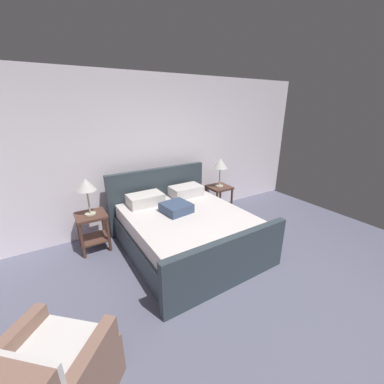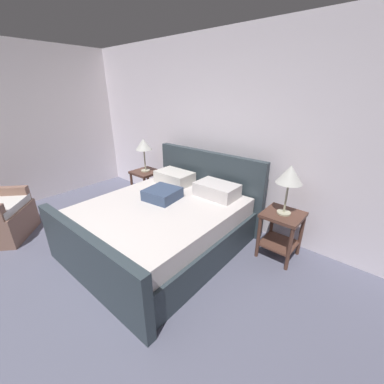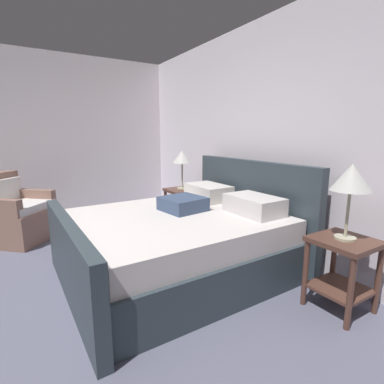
{
  "view_description": "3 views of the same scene",
  "coord_description": "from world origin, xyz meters",
  "px_view_note": "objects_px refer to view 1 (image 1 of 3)",
  "views": [
    {
      "loc": [
        -1.92,
        -1.03,
        2.17
      ],
      "look_at": [
        -0.05,
        2.04,
        0.86
      ],
      "focal_mm": 22.36,
      "sensor_mm": 36.0,
      "label": 1
    },
    {
      "loc": [
        1.81,
        0.02,
        1.96
      ],
      "look_at": [
        0.05,
        2.06,
        0.81
      ],
      "focal_mm": 22.65,
      "sensor_mm": 36.0,
      "label": 2
    },
    {
      "loc": [
        2.19,
        0.5,
        1.41
      ],
      "look_at": [
        -0.05,
        1.87,
        0.88
      ],
      "focal_mm": 27.27,
      "sensor_mm": 36.0,
      "label": 3
    }
  ],
  "objects_px": {
    "table_lamp_right": "(220,164)",
    "nightstand_right": "(219,195)",
    "nightstand_left": "(92,226)",
    "armchair": "(47,384)",
    "bed": "(185,228)",
    "table_lamp_left": "(86,186)"
  },
  "relations": [
    {
      "from": "bed",
      "to": "table_lamp_right",
      "type": "xyz_separation_m",
      "value": [
        1.25,
        0.77,
        0.73
      ]
    },
    {
      "from": "bed",
      "to": "table_lamp_right",
      "type": "height_order",
      "value": "table_lamp_right"
    },
    {
      "from": "table_lamp_right",
      "to": "nightstand_left",
      "type": "xyz_separation_m",
      "value": [
        -2.5,
        -0.04,
        -0.67
      ]
    },
    {
      "from": "armchair",
      "to": "table_lamp_right",
      "type": "bearing_deg",
      "value": 34.78
    },
    {
      "from": "armchair",
      "to": "table_lamp_left",
      "type": "bearing_deg",
      "value": 72.47
    },
    {
      "from": "nightstand_left",
      "to": "table_lamp_left",
      "type": "distance_m",
      "value": 0.66
    },
    {
      "from": "nightstand_right",
      "to": "armchair",
      "type": "bearing_deg",
      "value": -145.22
    },
    {
      "from": "table_lamp_right",
      "to": "nightstand_left",
      "type": "distance_m",
      "value": 2.59
    },
    {
      "from": "nightstand_right",
      "to": "armchair",
      "type": "relative_size",
      "value": 0.59
    },
    {
      "from": "table_lamp_left",
      "to": "bed",
      "type": "bearing_deg",
      "value": -30.37
    },
    {
      "from": "bed",
      "to": "armchair",
      "type": "xyz_separation_m",
      "value": [
        -1.93,
        -1.44,
        0.0
      ]
    },
    {
      "from": "nightstand_left",
      "to": "armchair",
      "type": "relative_size",
      "value": 0.59
    },
    {
      "from": "nightstand_right",
      "to": "table_lamp_left",
      "type": "bearing_deg",
      "value": -179.0
    },
    {
      "from": "nightstand_right",
      "to": "table_lamp_right",
      "type": "relative_size",
      "value": 1.01
    },
    {
      "from": "table_lamp_left",
      "to": "table_lamp_right",
      "type": "bearing_deg",
      "value": 1.0
    },
    {
      "from": "nightstand_right",
      "to": "bed",
      "type": "bearing_deg",
      "value": -148.24
    },
    {
      "from": "bed",
      "to": "nightstand_right",
      "type": "distance_m",
      "value": 1.47
    },
    {
      "from": "nightstand_right",
      "to": "nightstand_left",
      "type": "xyz_separation_m",
      "value": [
        -2.5,
        -0.04,
        0.0
      ]
    },
    {
      "from": "table_lamp_right",
      "to": "nightstand_right",
      "type": "bearing_deg",
      "value": -126.87
    },
    {
      "from": "bed",
      "to": "armchair",
      "type": "height_order",
      "value": "bed"
    },
    {
      "from": "bed",
      "to": "table_lamp_left",
      "type": "distance_m",
      "value": 1.61
    },
    {
      "from": "bed",
      "to": "nightstand_right",
      "type": "xyz_separation_m",
      "value": [
        1.25,
        0.77,
        0.06
      ]
    }
  ]
}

